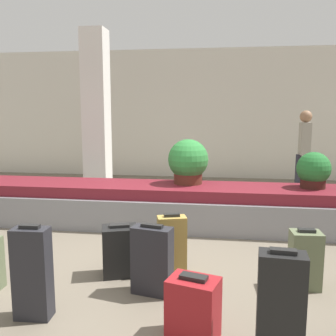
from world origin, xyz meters
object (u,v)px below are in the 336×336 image
(suitcase_3, at_px, (120,250))
(suitcase_0, at_px, (152,260))
(suitcase_8, at_px, (305,260))
(suitcase_6, at_px, (193,309))
(potted_plant_1, at_px, (188,162))
(suitcase_7, at_px, (281,307))
(potted_plant_0, at_px, (314,171))
(pillar, at_px, (96,115))
(traveler_0, at_px, (304,145))
(suitcase_2, at_px, (32,273))
(suitcase_4, at_px, (172,245))

(suitcase_3, bearing_deg, suitcase_0, -60.52)
(suitcase_8, bearing_deg, suitcase_6, -138.84)
(potted_plant_1, bearing_deg, suitcase_7, -73.74)
(suitcase_6, distance_m, potted_plant_0, 3.26)
(potted_plant_0, bearing_deg, suitcase_7, -106.30)
(potted_plant_1, bearing_deg, suitcase_0, -93.18)
(suitcase_0, bearing_deg, pillar, 127.29)
(suitcase_7, xyz_separation_m, traveler_0, (1.24, 5.37, 0.63))
(suitcase_6, bearing_deg, suitcase_7, 1.71)
(potted_plant_0, bearing_deg, suitcase_2, -135.56)
(pillar, bearing_deg, suitcase_3, -68.08)
(suitcase_2, distance_m, suitcase_3, 1.03)
(suitcase_2, height_order, traveler_0, traveler_0)
(suitcase_6, bearing_deg, potted_plant_0, 78.86)
(suitcase_7, distance_m, traveler_0, 5.55)
(suitcase_8, height_order, traveler_0, traveler_0)
(suitcase_7, bearing_deg, potted_plant_0, 78.27)
(suitcase_8, xyz_separation_m, potted_plant_1, (-1.30, 1.95, 0.65))
(pillar, distance_m, suitcase_2, 4.58)
(suitcase_4, xyz_separation_m, traveler_0, (2.14, 4.13, 0.70))
(potted_plant_0, xyz_separation_m, potted_plant_1, (-1.77, 0.08, 0.08))
(suitcase_0, bearing_deg, suitcase_8, 24.86)
(suitcase_4, xyz_separation_m, suitcase_6, (0.30, -1.09, -0.07))
(suitcase_8, bearing_deg, suitcase_0, -170.38)
(pillar, relative_size, potted_plant_1, 4.83)
(suitcase_6, relative_size, potted_plant_0, 0.98)
(suitcase_4, bearing_deg, suitcase_2, -152.07)
(suitcase_4, xyz_separation_m, suitcase_8, (1.30, -0.12, -0.03))
(suitcase_3, distance_m, suitcase_4, 0.54)
(suitcase_3, bearing_deg, pillar, 93.03)
(suitcase_2, height_order, suitcase_4, suitcase_2)
(suitcase_7, bearing_deg, suitcase_0, 146.44)
(suitcase_6, height_order, suitcase_7, suitcase_7)
(suitcase_2, bearing_deg, potted_plant_1, 67.57)
(suitcase_6, bearing_deg, suitcase_0, 139.64)
(suitcase_2, bearing_deg, suitcase_6, -7.40)
(suitcase_0, distance_m, suitcase_6, 0.78)
(pillar, distance_m, suitcase_8, 4.90)
(suitcase_2, xyz_separation_m, potted_plant_0, (2.78, 2.73, 0.47))
(suitcase_0, xyz_separation_m, suitcase_8, (1.42, 0.32, -0.04))
(suitcase_2, xyz_separation_m, suitcase_8, (2.31, 0.86, -0.10))
(suitcase_0, distance_m, suitcase_3, 0.54)
(suitcase_0, xyz_separation_m, suitcase_6, (0.43, -0.65, -0.08))
(suitcase_0, relative_size, potted_plant_1, 1.00)
(suitcase_0, xyz_separation_m, potted_plant_0, (1.90, 2.19, 0.53))
(suitcase_2, bearing_deg, pillar, 99.10)
(potted_plant_1, bearing_deg, pillar, 141.54)
(suitcase_7, bearing_deg, potted_plant_1, 110.83)
(suitcase_7, height_order, suitcase_8, suitcase_7)
(pillar, bearing_deg, suitcase_8, -47.22)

